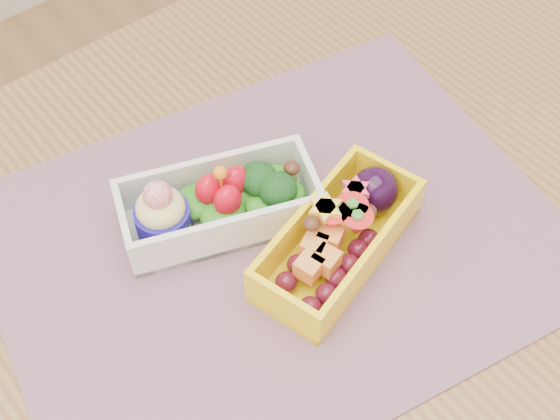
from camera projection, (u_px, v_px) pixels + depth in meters
table at (305, 303)px, 0.80m from camera, size 1.20×0.80×0.75m
placemat at (277, 240)px, 0.72m from camera, size 0.61×0.51×0.00m
bento_white at (218, 204)px, 0.71m from camera, size 0.21×0.15×0.08m
bento_yellow at (340, 235)px, 0.69m from camera, size 0.20×0.13×0.06m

